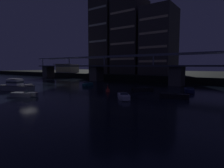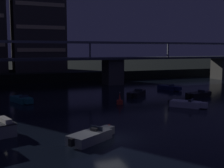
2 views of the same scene
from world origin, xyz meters
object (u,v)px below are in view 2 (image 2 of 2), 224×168
object	(u,v)px
speedboat_far_left	(91,136)
channel_buoy	(120,101)
speedboat_near_right	(199,95)
speedboat_mid_center	(169,88)
speedboat_near_center	(187,104)
speedboat_mid_left	(22,100)
speedboat_mid_right	(137,94)
river_bridge	(42,66)
tower_central	(37,18)

from	to	relation	value
speedboat_far_left	channel_buoy	xyz separation A→B (m)	(8.98, 14.33, 0.06)
speedboat_near_right	speedboat_mid_center	distance (m)	9.33
speedboat_near_center	speedboat_near_right	size ratio (longest dim) A/B	0.88
speedboat_mid_left	speedboat_mid_right	distance (m)	18.29
speedboat_near_right	speedboat_near_center	bearing A→B (deg)	-138.50
speedboat_near_right	speedboat_far_left	xyz separation A→B (m)	(-23.34, -15.05, 0.00)
speedboat_near_center	river_bridge	bearing A→B (deg)	117.96
speedboat_mid_right	channel_buoy	world-z (taller)	channel_buoy
speedboat_near_right	channel_buoy	size ratio (longest dim) A/B	2.97
speedboat_near_center	channel_buoy	bearing A→B (deg)	145.06
speedboat_mid_left	river_bridge	bearing A→B (deg)	70.83
speedboat_mid_left	speedboat_mid_right	world-z (taller)	same
river_bridge	channel_buoy	xyz separation A→B (m)	(7.20, -22.54, -3.85)
speedboat_near_center	channel_buoy	distance (m)	9.23
river_bridge	speedboat_mid_center	world-z (taller)	river_bridge
river_bridge	speedboat_mid_center	size ratio (longest dim) A/B	19.27
speedboat_mid_right	tower_central	bearing A→B (deg)	106.53
speedboat_mid_left	speedboat_far_left	bearing A→B (deg)	-80.20
river_bridge	speedboat_mid_left	size ratio (longest dim) A/B	19.41
speedboat_near_center	speedboat_mid_right	xyz separation A→B (m)	(-1.97, 10.86, 0.00)
speedboat_mid_center	speedboat_mid_right	world-z (taller)	same
speedboat_far_left	speedboat_near_right	bearing A→B (deg)	32.81
speedboat_mid_left	speedboat_mid_right	bearing A→B (deg)	-4.10
speedboat_mid_left	channel_buoy	world-z (taller)	channel_buoy
river_bridge	speedboat_mid_center	xyz separation A→B (m)	(22.04, -12.50, -3.91)
speedboat_near_center	speedboat_mid_center	bearing A→B (deg)	64.63
tower_central	speedboat_mid_center	world-z (taller)	tower_central
speedboat_near_center	speedboat_near_right	bearing A→B (deg)	41.50
speedboat_near_right	speedboat_far_left	bearing A→B (deg)	-147.19
speedboat_mid_center	river_bridge	bearing A→B (deg)	150.43
river_bridge	speedboat_far_left	size ratio (longest dim) A/B	20.41
speedboat_mid_right	channel_buoy	size ratio (longest dim) A/B	2.60
tower_central	speedboat_mid_center	bearing A→B (deg)	-57.74
river_bridge	speedboat_near_right	world-z (taller)	river_bridge
speedboat_near_center	channel_buoy	world-z (taller)	channel_buoy
speedboat_near_center	speedboat_far_left	distance (m)	18.86
channel_buoy	tower_central	bearing A→B (deg)	96.98
speedboat_mid_right	speedboat_mid_left	bearing A→B (deg)	175.90
speedboat_far_left	river_bridge	bearing A→B (deg)	87.24
tower_central	speedboat_near_center	distance (m)	51.00
speedboat_far_left	channel_buoy	distance (m)	16.91
speedboat_far_left	speedboat_mid_left	bearing A→B (deg)	99.80
river_bridge	channel_buoy	distance (m)	23.97
tower_central	speedboat_mid_left	distance (m)	38.78
channel_buoy	speedboat_mid_left	bearing A→B (deg)	151.46
speedboat_near_right	channel_buoy	bearing A→B (deg)	-177.13
speedboat_near_center	channel_buoy	xyz separation A→B (m)	(-7.57, 5.29, 0.06)
speedboat_mid_right	speedboat_mid_center	bearing A→B (deg)	25.80
speedboat_mid_center	channel_buoy	world-z (taller)	channel_buoy
channel_buoy	river_bridge	bearing A→B (deg)	107.72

